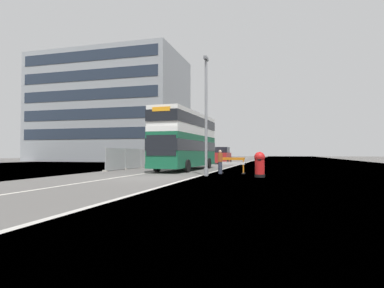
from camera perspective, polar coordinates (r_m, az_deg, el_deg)
name	(u,v)px	position (r m, az deg, el deg)	size (l,w,h in m)	color
ground	(156,179)	(18.94, -6.52, -6.30)	(140.00, 280.00, 0.10)	#565451
double_decker_bus	(186,140)	(28.29, -1.07, 0.77)	(3.11, 11.48, 5.04)	#145638
lamppost_foreground	(206,120)	(20.88, 2.55, 4.39)	(0.29, 0.70, 7.83)	gray
red_pillar_postbox	(260,163)	(20.09, 12.06, -3.43)	(0.67, 0.67, 1.57)	black
roadworks_barrier	(232,163)	(23.50, 7.25, -3.42)	(1.86, 0.75, 1.18)	orange
construction_site_fence	(159,158)	(37.27, -5.91, -2.49)	(0.44, 24.00, 1.97)	#A8AAAD
car_oncoming_near	(223,156)	(44.77, 5.52, -2.15)	(2.01, 4.45, 2.34)	maroon
car_receding_mid	(213,156)	(52.67, 3.80, -2.19)	(2.02, 4.08, 2.12)	maroon
bare_tree_far_verge_near	(167,150)	(58.44, -4.45, -1.05)	(2.63, 2.85, 4.68)	#4C3D2D
bare_tree_far_verge_mid	(171,149)	(60.29, -3.86, -0.86)	(2.19, 2.54, 4.95)	#4C3D2D
bare_tree_far_verge_far	(171,149)	(67.04, -3.80, -0.94)	(2.37, 2.92, 4.82)	#4C3D2D
pedestrian_at_kerb	(220,162)	(22.96, 5.08, -3.21)	(0.34, 0.34, 1.72)	#2D3342
backdrop_office_block	(111,110)	(63.95, -14.29, 6.02)	(27.46, 16.24, 19.95)	gray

